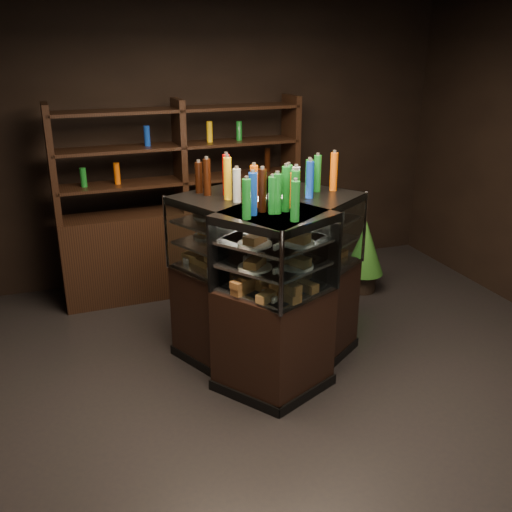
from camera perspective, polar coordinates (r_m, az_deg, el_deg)
The scene contains 7 objects.
ground at distance 4.69m, azimuth 5.90°, elevation -11.85°, with size 5.00×5.00×0.00m, color black.
room_shell at distance 4.01m, azimuth 6.92°, elevation 12.33°, with size 5.02×5.02×3.01m.
display_case at distance 4.55m, azimuth 1.36°, elevation -5.99°, with size 1.59×1.43×1.40m.
food_display at distance 4.33m, azimuth 1.43°, elevation 0.74°, with size 1.19×1.14×0.43m.
bottles_top at distance 4.19m, azimuth 1.48°, elevation 7.13°, with size 1.03×1.00×0.30m.
potted_conifer at distance 6.08m, azimuth 10.84°, elevation 0.97°, with size 0.41×0.41×0.88m.
back_shelving at distance 6.04m, azimuth -7.25°, elevation 2.02°, with size 2.51×0.53×2.00m.
Camera 1 is at (-1.73, -3.57, 2.50)m, focal length 40.00 mm.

